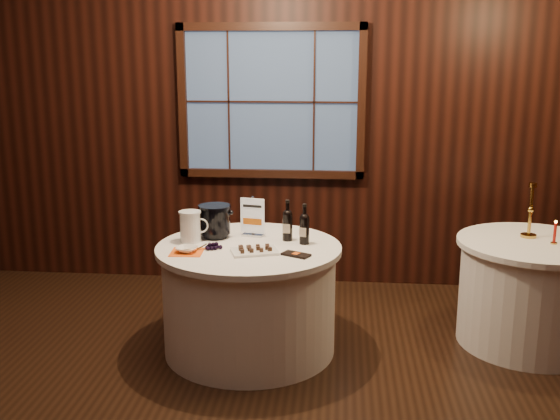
# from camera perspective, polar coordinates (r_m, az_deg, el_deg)

# --- Properties ---
(back_wall) EXTENTS (6.00, 0.10, 3.00)m
(back_wall) POSITION_cam_1_polar(r_m,az_deg,el_deg) (5.83, -0.74, 8.38)
(back_wall) COLOR black
(back_wall) RESTS_ON ground
(main_table) EXTENTS (1.28, 1.28, 0.77)m
(main_table) POSITION_cam_1_polar(r_m,az_deg,el_deg) (4.64, -2.68, -7.65)
(main_table) COLOR white
(main_table) RESTS_ON ground
(side_table) EXTENTS (1.08, 1.08, 0.77)m
(side_table) POSITION_cam_1_polar(r_m,az_deg,el_deg) (5.07, 21.00, -6.70)
(side_table) COLOR white
(side_table) RESTS_ON ground
(sign_stand) EXTENTS (0.18, 0.12, 0.29)m
(sign_stand) POSITION_cam_1_polar(r_m,az_deg,el_deg) (4.72, -2.37, -1.12)
(sign_stand) COLOR #B5B5BC
(sign_stand) RESTS_ON main_table
(port_bottle_left) EXTENTS (0.07, 0.07, 0.29)m
(port_bottle_left) POSITION_cam_1_polar(r_m,az_deg,el_deg) (4.61, 0.66, -1.14)
(port_bottle_left) COLOR black
(port_bottle_left) RESTS_ON main_table
(port_bottle_right) EXTENTS (0.07, 0.08, 0.28)m
(port_bottle_right) POSITION_cam_1_polar(r_m,az_deg,el_deg) (4.52, 2.14, -1.46)
(port_bottle_right) COLOR black
(port_bottle_right) RESTS_ON main_table
(ice_bucket) EXTENTS (0.23, 0.23, 0.24)m
(ice_bucket) POSITION_cam_1_polar(r_m,az_deg,el_deg) (4.70, -5.69, -0.91)
(ice_bucket) COLOR black
(ice_bucket) RESTS_ON main_table
(chocolate_plate) EXTENTS (0.35, 0.28, 0.04)m
(chocolate_plate) POSITION_cam_1_polar(r_m,az_deg,el_deg) (4.35, -2.23, -3.51)
(chocolate_plate) COLOR white
(chocolate_plate) RESTS_ON main_table
(chocolate_box) EXTENTS (0.21, 0.17, 0.02)m
(chocolate_box) POSITION_cam_1_polar(r_m,az_deg,el_deg) (4.29, 1.40, -3.90)
(chocolate_box) COLOR black
(chocolate_box) RESTS_ON main_table
(grape_bunch) EXTENTS (0.19, 0.10, 0.04)m
(grape_bunch) POSITION_cam_1_polar(r_m,az_deg,el_deg) (4.43, -5.85, -3.21)
(grape_bunch) COLOR black
(grape_bunch) RESTS_ON main_table
(glass_pitcher) EXTENTS (0.20, 0.16, 0.22)m
(glass_pitcher) POSITION_cam_1_polar(r_m,az_deg,el_deg) (4.61, -7.80, -1.43)
(glass_pitcher) COLOR white
(glass_pitcher) RESTS_ON main_table
(orange_napkin) EXTENTS (0.22, 0.22, 0.00)m
(orange_napkin) POSITION_cam_1_polar(r_m,az_deg,el_deg) (4.40, -8.11, -3.65)
(orange_napkin) COLOR #F25B14
(orange_napkin) RESTS_ON main_table
(cracker_bowl) EXTENTS (0.16, 0.16, 0.03)m
(cracker_bowl) POSITION_cam_1_polar(r_m,az_deg,el_deg) (4.40, -8.12, -3.41)
(cracker_bowl) COLOR white
(cracker_bowl) RESTS_ON orange_napkin
(brass_candlestick) EXTENTS (0.11, 0.11, 0.40)m
(brass_candlestick) POSITION_cam_1_polar(r_m,az_deg,el_deg) (5.02, 20.94, -0.63)
(brass_candlestick) COLOR #BB923A
(brass_candlestick) RESTS_ON side_table
(red_candle) EXTENTS (0.05, 0.05, 0.17)m
(red_candle) POSITION_cam_1_polar(r_m,az_deg,el_deg) (4.92, 22.80, -1.99)
(red_candle) COLOR #BB923A
(red_candle) RESTS_ON side_table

